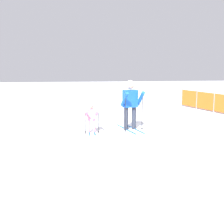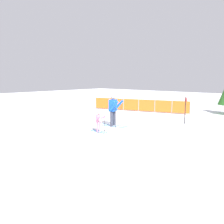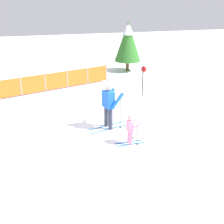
{
  "view_description": "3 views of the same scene",
  "coord_description": "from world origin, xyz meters",
  "px_view_note": "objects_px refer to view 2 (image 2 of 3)",
  "views": [
    {
      "loc": [
        9.77,
        -2.15,
        2.24
      ],
      "look_at": [
        0.21,
        -0.88,
        0.64
      ],
      "focal_mm": 45.0,
      "sensor_mm": 36.0,
      "label": 1
    },
    {
      "loc": [
        7.51,
        -8.74,
        2.49
      ],
      "look_at": [
        0.58,
        -0.8,
        0.85
      ],
      "focal_mm": 35.0,
      "sensor_mm": 36.0,
      "label": 2
    },
    {
      "loc": [
        -2.48,
        -9.23,
        4.37
      ],
      "look_at": [
        0.11,
        -0.82,
        0.85
      ],
      "focal_mm": 45.0,
      "sensor_mm": 36.0,
      "label": 3
    }
  ],
  "objects_px": {
    "skier_adult": "(113,107)",
    "safety_fence": "(139,105)",
    "skier_child": "(99,120)",
    "trail_marker": "(185,107)"
  },
  "relations": [
    {
      "from": "skier_adult",
      "to": "safety_fence",
      "type": "height_order",
      "value": "skier_adult"
    },
    {
      "from": "skier_child",
      "to": "safety_fence",
      "type": "height_order",
      "value": "safety_fence"
    },
    {
      "from": "skier_child",
      "to": "trail_marker",
      "type": "bearing_deg",
      "value": 62.76
    },
    {
      "from": "skier_adult",
      "to": "trail_marker",
      "type": "height_order",
      "value": "skier_adult"
    },
    {
      "from": "safety_fence",
      "to": "skier_child",
      "type": "bearing_deg",
      "value": -71.47
    },
    {
      "from": "skier_child",
      "to": "safety_fence",
      "type": "distance_m",
      "value": 6.81
    },
    {
      "from": "safety_fence",
      "to": "trail_marker",
      "type": "distance_m",
      "value": 4.92
    },
    {
      "from": "skier_adult",
      "to": "safety_fence",
      "type": "xyz_separation_m",
      "value": [
        -1.86,
        5.06,
        -0.53
      ]
    },
    {
      "from": "skier_child",
      "to": "trail_marker",
      "type": "distance_m",
      "value": 4.98
    },
    {
      "from": "safety_fence",
      "to": "trail_marker",
      "type": "relative_size",
      "value": 4.75
    }
  ]
}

